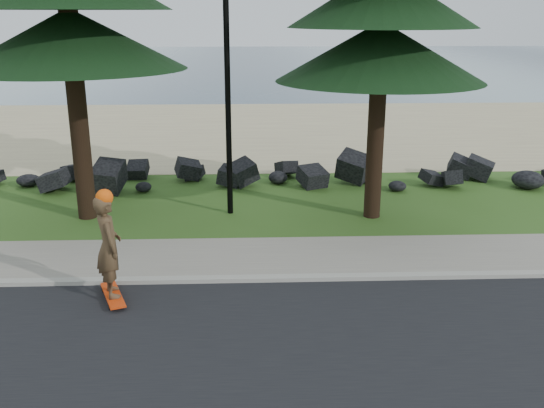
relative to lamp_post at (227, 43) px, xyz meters
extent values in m
plane|color=#32571B|center=(0.00, -3.20, -4.13)|extent=(160.00, 160.00, 0.00)
cube|color=black|center=(0.00, -7.70, -4.12)|extent=(160.00, 7.00, 0.02)
cube|color=#A9A498|center=(0.00, -4.10, -4.08)|extent=(160.00, 0.20, 0.10)
cube|color=gray|center=(0.00, -3.00, -4.09)|extent=(160.00, 2.00, 0.08)
cube|color=tan|center=(0.00, 11.30, -4.13)|extent=(160.00, 15.00, 0.01)
cube|color=#2F465B|center=(0.00, 47.80, -4.13)|extent=(160.00, 58.00, 0.01)
cylinder|color=black|center=(0.00, 0.00, -0.13)|extent=(0.14, 0.14, 8.00)
cube|color=red|center=(-1.92, -4.78, -4.03)|extent=(0.64, 1.10, 0.04)
imported|color=brown|center=(-1.92, -4.78, -3.11)|extent=(0.64, 0.77, 1.80)
sphere|color=#FF590E|center=(-1.92, -4.78, -2.25)|extent=(0.29, 0.29, 0.29)
camera|label=1|loc=(0.49, -14.48, 0.69)|focal=40.00mm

